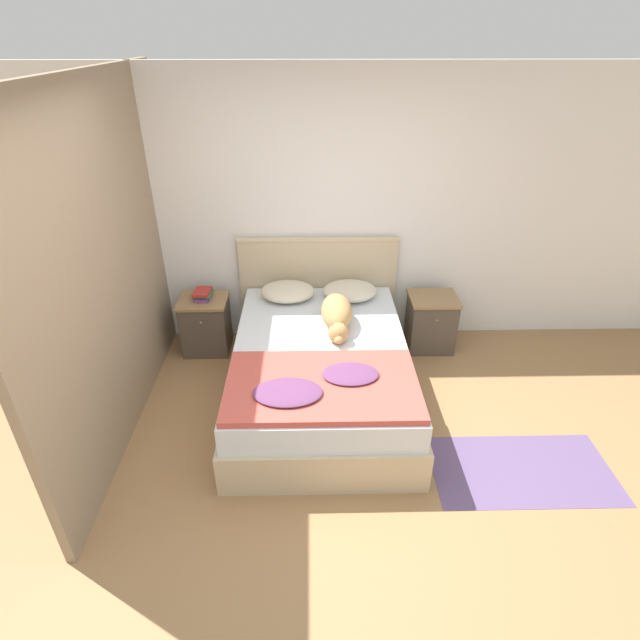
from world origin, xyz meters
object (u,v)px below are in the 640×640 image
bed (321,372)px  pillow_left (288,291)px  nightstand_right (431,322)px  book_stack (203,294)px  pillow_right (350,291)px  nightstand_left (206,324)px  dog (337,315)px

bed → pillow_left: pillow_left is taller
nightstand_right → bed: bearing=-143.7°
nightstand_right → book_stack: (-2.19, 0.02, 0.32)m
book_stack → pillow_right: bearing=-1.8°
bed → pillow_left: bearing=110.3°
pillow_left → nightstand_left: bearing=178.5°
pillow_left → book_stack: (-0.80, 0.04, -0.04)m
nightstand_right → book_stack: size_ratio=2.57×
pillow_left → bed: bearing=-69.7°
pillow_right → book_stack: pillow_right is taller
dog → nightstand_left: bearing=157.1°
nightstand_left → pillow_right: bearing=-0.9°
bed → book_stack: size_ratio=9.57×
dog → book_stack: (-1.24, 0.55, -0.08)m
pillow_right → dog: (-0.15, -0.50, 0.03)m
book_stack → bed: bearing=-37.2°
nightstand_right → pillow_left: pillow_left is taller
nightstand_right → pillow_left: size_ratio=1.10×
bed → dog: dog is taller
nightstand_left → book_stack: bearing=78.3°
pillow_left → dog: (0.44, -0.50, 0.03)m
bed → pillow_left: 0.91m
pillow_right → book_stack: size_ratio=2.34×
bed → nightstand_right: size_ratio=3.72×
pillow_left → dog: size_ratio=0.68×
pillow_left → pillow_right: bearing=0.0°
bed → nightstand_left: size_ratio=3.72×
nightstand_left → nightstand_right: bearing=0.0°
nightstand_left → pillow_left: bearing=-1.5°
dog → bed: bearing=-117.3°
pillow_right → dog: 0.52m
nightstand_right → pillow_left: bearing=-179.1°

